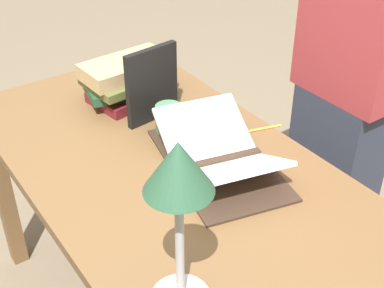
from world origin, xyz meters
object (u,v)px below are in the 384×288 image
(reading_lamp, at_px, (179,188))
(coffee_mug, at_px, (169,119))
(book_standing_upright, at_px, (152,85))
(person_reader, at_px, (348,84))
(open_book, at_px, (218,155))
(book_stack_tall, at_px, (127,80))
(pencil, at_px, (257,131))

(reading_lamp, distance_m, coffee_mug, 0.72)
(book_standing_upright, bearing_deg, reading_lamp, 146.24)
(person_reader, bearing_deg, reading_lamp, -67.21)
(book_standing_upright, bearing_deg, open_book, 176.57)
(book_stack_tall, relative_size, coffee_mug, 3.08)
(book_stack_tall, bearing_deg, coffee_mug, -179.64)
(coffee_mug, height_order, pencil, coffee_mug)
(book_stack_tall, relative_size, person_reader, 0.19)
(book_stack_tall, distance_m, pencil, 0.48)
(coffee_mug, xyz_separation_m, pencil, (-0.16, -0.23, -0.04))
(book_standing_upright, relative_size, pencil, 1.47)
(book_stack_tall, distance_m, person_reader, 0.76)
(open_book, distance_m, reading_lamp, 0.58)
(book_stack_tall, height_order, person_reader, person_reader)
(book_standing_upright, distance_m, reading_lamp, 0.78)
(book_standing_upright, distance_m, coffee_mug, 0.12)
(open_book, bearing_deg, coffee_mug, 18.01)
(open_book, height_order, coffee_mug, open_book)
(book_stack_tall, xyz_separation_m, coffee_mug, (-0.26, -0.00, -0.03))
(person_reader, bearing_deg, book_stack_tall, -125.43)
(open_book, distance_m, person_reader, 0.60)
(reading_lamp, bearing_deg, open_book, -46.02)
(reading_lamp, height_order, coffee_mug, reading_lamp)
(coffee_mug, bearing_deg, book_standing_upright, -0.44)
(reading_lamp, bearing_deg, book_stack_tall, -22.21)
(open_book, bearing_deg, book_standing_upright, 16.42)
(coffee_mug, distance_m, pencil, 0.28)
(open_book, relative_size, pencil, 3.12)
(open_book, xyz_separation_m, pencil, (0.07, -0.21, -0.03))
(person_reader, bearing_deg, pencil, -93.06)
(reading_lamp, bearing_deg, person_reader, -67.21)
(reading_lamp, bearing_deg, book_standing_upright, -27.01)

